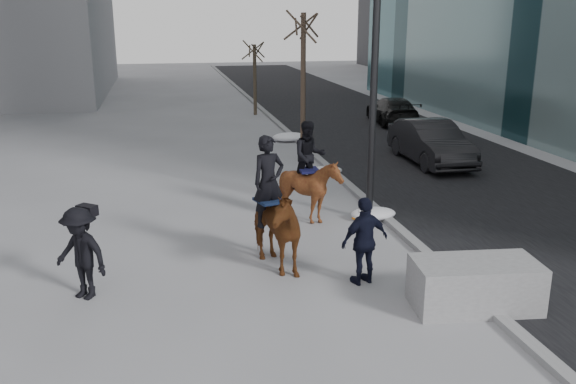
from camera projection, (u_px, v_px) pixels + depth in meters
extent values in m
plane|color=gray|center=(300.00, 281.00, 12.11)|extent=(120.00, 120.00, 0.00)
cube|color=black|center=(422.00, 156.00, 22.88)|extent=(8.00, 90.00, 0.01)
cube|color=gray|center=(319.00, 160.00, 22.08)|extent=(0.25, 90.00, 0.12)
cube|color=gray|center=(475.00, 285.00, 10.88)|extent=(2.32, 1.34, 0.88)
imported|color=black|center=(431.00, 142.00, 21.61)|extent=(1.66, 4.62, 1.52)
imported|color=black|center=(392.00, 110.00, 29.74)|extent=(2.26, 4.59, 1.29)
imported|color=#522410|center=(270.00, 227.00, 12.48)|extent=(1.58, 2.34, 1.81)
imported|color=black|center=(269.00, 182.00, 12.37)|extent=(0.80, 0.64, 1.90)
cube|color=#0E1935|center=(269.00, 200.00, 12.48)|extent=(0.63, 0.68, 0.06)
imported|color=#451A0D|center=(310.00, 190.00, 15.37)|extent=(1.39, 1.55, 1.68)
imported|color=black|center=(309.00, 156.00, 15.27)|extent=(0.86, 0.68, 1.76)
cube|color=#0E0F36|center=(309.00, 170.00, 15.37)|extent=(0.49, 0.57, 0.06)
imported|color=black|center=(365.00, 241.00, 11.78)|extent=(1.11, 0.69, 1.75)
cylinder|color=orange|center=(354.00, 219.00, 12.22)|extent=(0.04, 0.18, 0.07)
imported|color=black|center=(81.00, 253.00, 11.16)|extent=(1.30, 1.21, 1.75)
cube|color=black|center=(87.00, 210.00, 11.22)|extent=(0.42, 0.39, 0.20)
cylinder|color=black|center=(376.00, 41.00, 14.56)|extent=(0.18, 0.18, 9.00)
ellipsoid|color=white|center=(326.00, 171.00, 20.16)|extent=(1.12, 0.71, 0.28)
ellipsoid|color=white|center=(289.00, 137.00, 25.60)|extent=(1.43, 0.91, 0.36)
ellipsoid|color=white|center=(373.00, 214.00, 15.74)|extent=(1.19, 0.76, 0.30)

